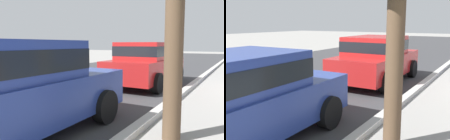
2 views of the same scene
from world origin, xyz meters
TOP-DOWN VIEW (x-y plane):
  - street_surface at (0.00, 7.50)m, footprint 60.00×9.00m
  - curb_stone at (0.00, 2.90)m, footprint 60.00×0.20m
  - parked_car_blue at (-6.14, 4.45)m, footprint 4.11×1.93m
  - parked_car_red at (-0.50, 4.45)m, footprint 4.11×1.93m

SIDE VIEW (x-z plane):
  - street_surface at x=0.00m, z-range 0.00..0.01m
  - curb_stone at x=0.00m, z-range 0.00..0.12m
  - parked_car_blue at x=-6.14m, z-range 0.06..1.62m
  - parked_car_red at x=-0.50m, z-range 0.06..1.62m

